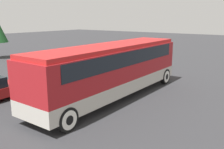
# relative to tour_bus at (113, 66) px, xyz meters

# --- Properties ---
(ground_plane) EXTENTS (120.00, 120.00, 0.00)m
(ground_plane) POSITION_rel_tour_bus_xyz_m (-0.10, -0.00, -1.92)
(ground_plane) COLOR #2D2D30
(tour_bus) EXTENTS (11.51, 2.62, 3.17)m
(tour_bus) POSITION_rel_tour_bus_xyz_m (0.00, 0.00, 0.00)
(tour_bus) COLOR #B7B2A8
(tour_bus) RESTS_ON ground_plane
(parked_car_mid) EXTENTS (4.35, 1.90, 1.41)m
(parked_car_mid) POSITION_rel_tour_bus_xyz_m (3.98, 9.14, -1.22)
(parked_car_mid) COLOR #7A6B5B
(parked_car_mid) RESTS_ON ground_plane
(parked_car_far) EXTENTS (4.19, 1.82, 1.30)m
(parked_car_far) POSITION_rel_tour_bus_xyz_m (5.22, 6.44, -1.25)
(parked_car_far) COLOR #2D5638
(parked_car_far) RESTS_ON ground_plane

